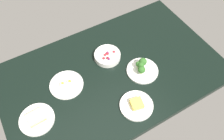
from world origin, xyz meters
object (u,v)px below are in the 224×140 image
at_px(plate_broccoli, 142,69).
at_px(plate_sandwich, 37,119).
at_px(bowl_berries, 107,56).
at_px(plate_eggs, 67,84).
at_px(plate_cheese, 136,105).

relative_size(plate_broccoli, plate_sandwich, 1.03).
distance_m(bowl_berries, plate_eggs, 0.33).
relative_size(plate_cheese, plate_broccoli, 0.97).
relative_size(plate_eggs, plate_sandwich, 1.05).
bearing_deg(plate_cheese, bowl_berries, -94.96).
relative_size(plate_cheese, plate_sandwich, 0.99).
relative_size(plate_cheese, plate_eggs, 0.94).
xyz_separation_m(plate_broccoli, plate_sandwich, (0.70, -0.01, -0.01)).
height_order(bowl_berries, plate_broccoli, plate_broccoli).
bearing_deg(plate_eggs, bowl_berries, -169.04).
xyz_separation_m(plate_cheese, plate_broccoli, (-0.17, -0.19, 0.01)).
xyz_separation_m(plate_cheese, plate_eggs, (0.29, -0.33, -0.00)).
distance_m(plate_cheese, plate_sandwich, 0.56).
distance_m(plate_cheese, bowl_berries, 0.40).
distance_m(bowl_berries, plate_broccoli, 0.25).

